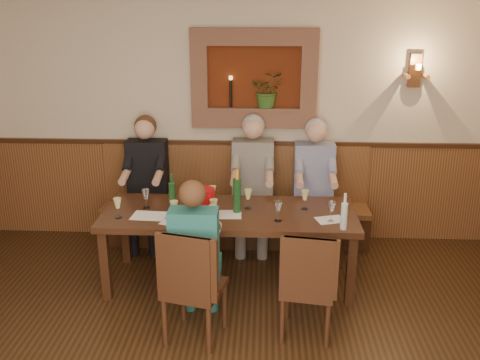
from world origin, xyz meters
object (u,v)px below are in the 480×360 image
(wine_bottle_green_a, at_px, (237,195))
(spittoon_bucket, at_px, (203,202))
(person_bench_left, at_px, (147,193))
(wine_bottle_green_b, at_px, (172,195))
(person_bench_right, at_px, (313,197))
(bench, at_px, (235,215))
(chair_near_left, at_px, (194,307))
(person_chair_front, at_px, (196,268))
(water_bottle, at_px, (344,215))
(chair_near_right, at_px, (307,304))
(person_bench_mid, at_px, (252,194))
(dining_table, at_px, (229,219))

(wine_bottle_green_a, bearing_deg, spittoon_bucket, -167.28)
(person_bench_left, relative_size, wine_bottle_green_b, 4.12)
(person_bench_right, bearing_deg, bench, 173.02)
(chair_near_left, bearing_deg, person_chair_front, 102.71)
(water_bottle, bearing_deg, wine_bottle_green_b, 166.31)
(spittoon_bucket, bearing_deg, wine_bottle_green_a, 12.72)
(chair_near_right, xyz_separation_m, spittoon_bucket, (-0.93, 0.76, 0.60))
(person_bench_mid, relative_size, person_chair_front, 1.10)
(person_bench_right, height_order, water_bottle, person_bench_right)
(person_chair_front, bearing_deg, chair_near_right, -3.96)
(chair_near_right, xyz_separation_m, wine_bottle_green_a, (-0.62, 0.83, 0.65))
(person_bench_right, distance_m, wine_bottle_green_b, 1.66)
(bench, height_order, person_bench_left, person_bench_left)
(bench, distance_m, wine_bottle_green_b, 1.21)
(person_bench_left, height_order, person_chair_front, person_bench_left)
(spittoon_bucket, bearing_deg, chair_near_right, -39.38)
(person_chair_front, bearing_deg, person_bench_left, 115.04)
(chair_near_left, xyz_separation_m, person_bench_left, (-0.75, 1.77, 0.32))
(person_bench_mid, height_order, wine_bottle_green_b, person_bench_mid)
(dining_table, height_order, wine_bottle_green_a, wine_bottle_green_a)
(person_bench_right, height_order, person_chair_front, person_bench_right)
(chair_near_left, bearing_deg, dining_table, 90.97)
(person_bench_mid, bearing_deg, bench, 151.56)
(person_bench_mid, height_order, person_bench_right, person_bench_mid)
(wine_bottle_green_a, bearing_deg, person_bench_mid, 81.64)
(wine_bottle_green_b, bearing_deg, person_chair_front, -68.07)
(person_bench_mid, relative_size, wine_bottle_green_b, 4.19)
(dining_table, xyz_separation_m, person_bench_left, (-0.98, 0.84, -0.06))
(person_chair_front, bearing_deg, wine_bottle_green_b, 111.93)
(bench, height_order, chair_near_right, bench)
(wine_bottle_green_a, bearing_deg, dining_table, 173.07)
(spittoon_bucket, bearing_deg, bench, 76.96)
(bench, height_order, water_bottle, bench)
(person_bench_right, bearing_deg, wine_bottle_green_b, -150.11)
(chair_near_right, height_order, person_bench_left, person_bench_left)
(wine_bottle_green_a, height_order, wine_bottle_green_b, wine_bottle_green_a)
(chair_near_right, xyz_separation_m, person_bench_right, (0.18, 1.68, 0.33))
(chair_near_left, bearing_deg, wine_bottle_green_a, 86.55)
(wine_bottle_green_a, bearing_deg, person_bench_left, 141.22)
(wine_bottle_green_b, bearing_deg, wine_bottle_green_a, -2.88)
(water_bottle, bearing_deg, person_bench_right, 97.38)
(person_chair_front, xyz_separation_m, spittoon_bucket, (-0.01, 0.70, 0.32))
(chair_near_left, distance_m, person_bench_left, 1.95)
(wine_bottle_green_a, bearing_deg, person_bench_right, 46.69)
(person_bench_right, xyz_separation_m, wine_bottle_green_a, (-0.80, -0.85, 0.32))
(chair_near_right, xyz_separation_m, wine_bottle_green_b, (-1.24, 0.87, 0.62))
(dining_table, relative_size, chair_near_right, 2.52)
(person_bench_left, xyz_separation_m, person_bench_mid, (1.18, -0.00, 0.01))
(wine_bottle_green_a, bearing_deg, bench, 94.52)
(chair_near_right, distance_m, wine_bottle_green_a, 1.22)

